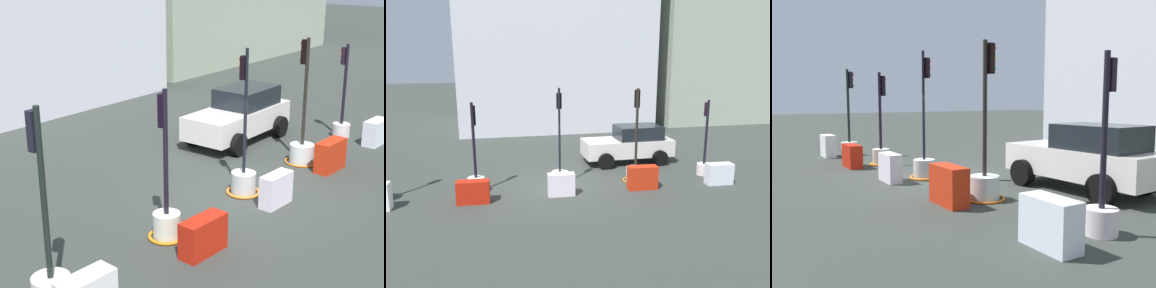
% 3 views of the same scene
% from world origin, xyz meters
% --- Properties ---
extents(ground_plane, '(120.00, 120.00, 0.00)m').
position_xyz_m(ground_plane, '(0.00, 0.00, 0.00)').
color(ground_plane, '#353A35').
extents(traffic_light_0, '(0.69, 0.69, 3.63)m').
position_xyz_m(traffic_light_0, '(-6.24, -0.25, 0.68)').
color(traffic_light_0, beige).
rests_on(traffic_light_0, ground_plane).
extents(traffic_light_1, '(0.84, 0.84, 3.33)m').
position_xyz_m(traffic_light_1, '(-3.03, -0.16, 0.54)').
color(traffic_light_1, silver).
rests_on(traffic_light_1, ground_plane).
extents(traffic_light_2, '(0.89, 0.89, 3.78)m').
position_xyz_m(traffic_light_2, '(0.09, -0.10, 0.52)').
color(traffic_light_2, beige).
rests_on(traffic_light_2, ground_plane).
extents(traffic_light_3, '(0.99, 0.99, 3.71)m').
position_xyz_m(traffic_light_3, '(3.15, -0.16, 0.56)').
color(traffic_light_3, silver).
rests_on(traffic_light_3, ground_plane).
extents(traffic_light_4, '(0.58, 0.58, 3.17)m').
position_xyz_m(traffic_light_4, '(6.28, 0.00, 0.63)').
color(traffic_light_4, silver).
rests_on(traffic_light_4, ground_plane).
extents(construction_barrier_1, '(1.12, 0.49, 0.80)m').
position_xyz_m(construction_barrier_1, '(-3.10, -1.21, 0.40)').
color(construction_barrier_1, red).
rests_on(construction_barrier_1, ground_plane).
extents(construction_barrier_2, '(0.98, 0.42, 0.82)m').
position_xyz_m(construction_barrier_2, '(-0.04, -1.15, 0.41)').
color(construction_barrier_2, white).
rests_on(construction_barrier_2, ground_plane).
extents(construction_barrier_3, '(1.12, 0.50, 0.89)m').
position_xyz_m(construction_barrier_3, '(3.07, -1.12, 0.44)').
color(construction_barrier_3, red).
rests_on(construction_barrier_3, ground_plane).
extents(construction_barrier_4, '(1.04, 0.51, 0.83)m').
position_xyz_m(construction_barrier_4, '(6.22, -1.22, 0.41)').
color(construction_barrier_4, white).
rests_on(construction_barrier_4, ground_plane).
extents(car_white_van, '(4.14, 2.04, 1.74)m').
position_xyz_m(car_white_van, '(3.88, 2.55, 0.88)').
color(car_white_van, silver).
rests_on(car_white_van, ground_plane).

